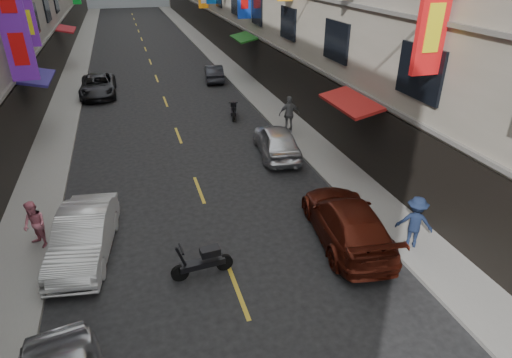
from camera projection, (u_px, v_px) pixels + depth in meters
sidewalk_left at (77, 66)px, 35.54m from camera, size 2.00×90.00×0.12m
sidewalk_right at (218, 57)px, 38.63m from camera, size 2.00×90.00×0.12m
street_awnings at (143, 69)px, 21.82m from camera, size 13.99×35.20×0.41m
lane_markings at (153, 69)px, 34.56m from camera, size 0.12×80.20×0.01m
scooter_crossing at (203, 262)px, 12.10m from camera, size 1.80×0.50×1.14m
scooter_far_right at (234, 110)px, 24.07m from camera, size 0.70×1.77×1.14m
car_left_mid at (84, 236)px, 12.80m from camera, size 2.07×4.38×1.39m
car_left_far at (98, 86)px, 27.80m from camera, size 2.21×4.72×1.31m
car_right_near at (347, 221)px, 13.51m from camera, size 2.60×5.04×1.40m
car_right_mid at (277, 141)px, 19.39m from camera, size 2.14×4.28×1.40m
car_right_far at (214, 73)px, 31.17m from camera, size 1.68×3.66×1.16m
pedestrian_lfar at (35, 225)px, 12.97m from camera, size 0.87×0.90×1.54m
pedestrian_rnear at (415, 222)px, 12.97m from camera, size 1.22×1.07×1.69m
pedestrian_rfar at (289, 114)px, 21.65m from camera, size 1.12×0.69×1.84m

